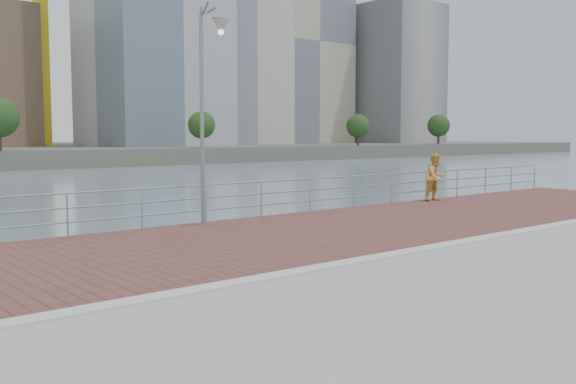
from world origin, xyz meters
TOP-DOWN VIEW (x-y plane):
  - water at (0.00, 0.00)m, footprint 400.00×400.00m
  - brick_lane at (0.00, 3.60)m, footprint 40.00×6.80m
  - curb at (0.00, 0.00)m, footprint 40.00×0.40m
  - guardrail at (0.00, 7.00)m, footprint 39.06×0.06m
  - street_lamp at (0.62, 6.07)m, footprint 0.43×1.25m
  - bystander at (11.08, 6.38)m, footprint 0.95×0.77m
  - skyline at (30.05, 104.15)m, footprint 233.00×41.00m

SIDE VIEW (x-z plane):
  - water at x=0.00m, z-range -2.00..-2.00m
  - brick_lane at x=0.00m, z-range 0.00..0.02m
  - curb at x=0.00m, z-range 0.00..0.06m
  - guardrail at x=0.00m, z-range 0.13..1.25m
  - bystander at x=11.08m, z-range 0.02..1.86m
  - street_lamp at x=0.62m, z-range 1.24..7.14m
  - skyline at x=30.05m, z-range -9.28..59.00m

